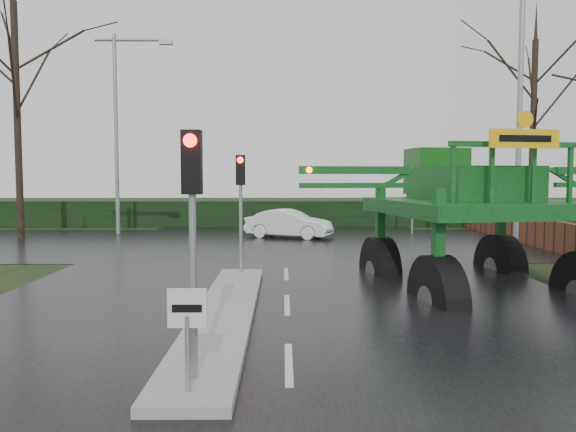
{
  "coord_description": "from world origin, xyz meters",
  "views": [
    {
      "loc": [
        -0.08,
        -8.49,
        2.91
      ],
      "look_at": [
        0.02,
        4.47,
        2.0
      ],
      "focal_mm": 35.0,
      "sensor_mm": 36.0,
      "label": 1
    }
  ],
  "objects_px": {
    "traffic_signal_far": "(413,183)",
    "crop_sprayer": "(434,189)",
    "street_light_right": "(512,92)",
    "street_light_left_far": "(122,115)",
    "traffic_signal_mid": "(241,188)",
    "white_sedan": "(289,238)",
    "keep_left_sign": "(187,323)",
    "traffic_signal_near": "(192,201)"
  },
  "relations": [
    {
      "from": "traffic_signal_far",
      "to": "crop_sprayer",
      "type": "bearing_deg",
      "value": 78.81
    },
    {
      "from": "traffic_signal_far",
      "to": "street_light_right",
      "type": "distance_m",
      "value": 8.86
    },
    {
      "from": "street_light_right",
      "to": "street_light_left_far",
      "type": "relative_size",
      "value": 1.0
    },
    {
      "from": "traffic_signal_mid",
      "to": "white_sedan",
      "type": "relative_size",
      "value": 0.87
    },
    {
      "from": "traffic_signal_far",
      "to": "street_light_right",
      "type": "bearing_deg",
      "value": 101.95
    },
    {
      "from": "crop_sprayer",
      "to": "white_sedan",
      "type": "distance_m",
      "value": 14.02
    },
    {
      "from": "keep_left_sign",
      "to": "white_sedan",
      "type": "xyz_separation_m",
      "value": [
        1.47,
        19.5,
        -1.06
      ]
    },
    {
      "from": "traffic_signal_mid",
      "to": "street_light_left_far",
      "type": "bearing_deg",
      "value": 118.86
    },
    {
      "from": "traffic_signal_mid",
      "to": "white_sedan",
      "type": "height_order",
      "value": "traffic_signal_mid"
    },
    {
      "from": "keep_left_sign",
      "to": "street_light_left_far",
      "type": "xyz_separation_m",
      "value": [
        -6.89,
        21.5,
        4.93
      ]
    },
    {
      "from": "street_light_right",
      "to": "street_light_left_far",
      "type": "bearing_deg",
      "value": 153.98
    },
    {
      "from": "street_light_right",
      "to": "white_sedan",
      "type": "height_order",
      "value": "street_light_right"
    },
    {
      "from": "crop_sprayer",
      "to": "traffic_signal_far",
      "type": "bearing_deg",
      "value": 69.01
    },
    {
      "from": "traffic_signal_near",
      "to": "street_light_right",
      "type": "distance_m",
      "value": 16.46
    },
    {
      "from": "street_light_right",
      "to": "crop_sprayer",
      "type": "relative_size",
      "value": 1.02
    },
    {
      "from": "traffic_signal_near",
      "to": "crop_sprayer",
      "type": "relative_size",
      "value": 0.36
    },
    {
      "from": "crop_sprayer",
      "to": "white_sedan",
      "type": "xyz_separation_m",
      "value": [
        -3.28,
        13.38,
        -2.61
      ]
    },
    {
      "from": "street_light_right",
      "to": "crop_sprayer",
      "type": "height_order",
      "value": "street_light_right"
    },
    {
      "from": "traffic_signal_far",
      "to": "white_sedan",
      "type": "height_order",
      "value": "traffic_signal_far"
    },
    {
      "from": "crop_sprayer",
      "to": "white_sedan",
      "type": "relative_size",
      "value": 2.4
    },
    {
      "from": "street_light_left_far",
      "to": "crop_sprayer",
      "type": "xyz_separation_m",
      "value": [
        11.65,
        -15.38,
        -3.38
      ]
    },
    {
      "from": "street_light_right",
      "to": "street_light_left_far",
      "type": "distance_m",
      "value": 18.24
    },
    {
      "from": "traffic_signal_mid",
      "to": "crop_sprayer",
      "type": "relative_size",
      "value": 0.36
    },
    {
      "from": "street_light_left_far",
      "to": "white_sedan",
      "type": "height_order",
      "value": "street_light_left_far"
    },
    {
      "from": "keep_left_sign",
      "to": "street_light_right",
      "type": "bearing_deg",
      "value": 54.88
    },
    {
      "from": "street_light_left_far",
      "to": "traffic_signal_near",
      "type": "bearing_deg",
      "value": -71.83
    },
    {
      "from": "traffic_signal_mid",
      "to": "crop_sprayer",
      "type": "xyz_separation_m",
      "value": [
        4.76,
        -2.87,
        0.02
      ]
    },
    {
      "from": "traffic_signal_near",
      "to": "street_light_left_far",
      "type": "xyz_separation_m",
      "value": [
        -6.89,
        21.01,
        3.4
      ]
    },
    {
      "from": "street_light_left_far",
      "to": "street_light_right",
      "type": "bearing_deg",
      "value": -26.02
    },
    {
      "from": "keep_left_sign",
      "to": "street_light_left_far",
      "type": "height_order",
      "value": "street_light_left_far"
    },
    {
      "from": "traffic_signal_near",
      "to": "crop_sprayer",
      "type": "bearing_deg",
      "value": 49.81
    },
    {
      "from": "street_light_right",
      "to": "white_sedan",
      "type": "xyz_separation_m",
      "value": [
        -8.02,
        6.0,
        -5.99
      ]
    },
    {
      "from": "traffic_signal_mid",
      "to": "crop_sprayer",
      "type": "height_order",
      "value": "crop_sprayer"
    },
    {
      "from": "crop_sprayer",
      "to": "street_light_left_far",
      "type": "bearing_deg",
      "value": 117.35
    },
    {
      "from": "traffic_signal_mid",
      "to": "traffic_signal_near",
      "type": "bearing_deg",
      "value": -90.0
    },
    {
      "from": "traffic_signal_near",
      "to": "traffic_signal_mid",
      "type": "relative_size",
      "value": 1.0
    },
    {
      "from": "traffic_signal_mid",
      "to": "traffic_signal_far",
      "type": "height_order",
      "value": "same"
    },
    {
      "from": "crop_sprayer",
      "to": "traffic_signal_near",
      "type": "bearing_deg",
      "value": -139.99
    },
    {
      "from": "keep_left_sign",
      "to": "crop_sprayer",
      "type": "distance_m",
      "value": 7.91
    },
    {
      "from": "street_light_left_far",
      "to": "crop_sprayer",
      "type": "bearing_deg",
      "value": -52.85
    },
    {
      "from": "white_sedan",
      "to": "traffic_signal_near",
      "type": "bearing_deg",
      "value": -163.04
    },
    {
      "from": "keep_left_sign",
      "to": "white_sedan",
      "type": "relative_size",
      "value": 0.33
    }
  ]
}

